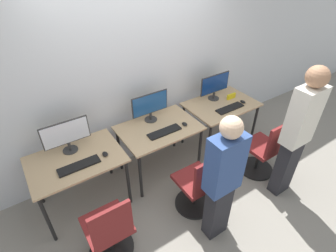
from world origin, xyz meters
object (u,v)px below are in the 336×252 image
Objects in this scene: keyboard_center at (164,132)px; monitor_right at (215,85)px; person_right at (298,131)px; mouse_left at (105,154)px; keyboard_right at (230,108)px; office_chair_center at (198,187)px; office_chair_right at (264,152)px; person_center at (223,179)px; keyboard_left at (79,166)px; office_chair_left at (110,233)px; mouse_right at (243,102)px; monitor_left at (66,135)px; mouse_center at (185,124)px; monitor_center at (150,106)px.

keyboard_center is 1.18m from monitor_right.
mouse_left is at bearing 150.63° from person_right.
monitor_right is 0.42m from keyboard_right.
office_chair_right is (1.15, -0.01, 0.00)m from office_chair_center.
office_chair_center is at bearing 85.26° from person_center.
keyboard_left is 2.49m from person_right.
office_chair_center is 2.00× the size of keyboard_right.
mouse_left is 0.10× the size of office_chair_right.
keyboard_right is at bearing -1.50° from mouse_left.
office_chair_left is 2.33m from keyboard_right.
keyboard_center is 0.86× the size of monitor_right.
monitor_left is at bearing 172.40° from mouse_right.
person_center is (0.79, -1.08, 0.09)m from mouse_left.
office_chair_left is at bearing -165.05° from mouse_right.
keyboard_center is (1.11, -0.31, -0.22)m from monitor_left.
keyboard_center is 0.26× the size of person_right.
office_chair_left is at bearing 179.13° from office_chair_center.
office_chair_center is at bearing -148.69° from keyboard_right.
office_chair_right is at bearing -86.78° from monitor_right.
monitor_right is (2.21, 1.01, 0.60)m from office_chair_left.
person_right reaches higher than monitor_right.
mouse_left is 2.20m from mouse_right.
monitor_left reaches higher than office_chair_left.
person_center reaches higher than mouse_right.
person_right reaches higher than keyboard_left.
keyboard_right is (1.09, 0.66, 0.38)m from office_chair_center.
monitor_left is 2.64m from person_right.
person_center is at bearing -106.95° from mouse_center.
office_chair_center is at bearing 179.58° from office_chair_right.
mouse_right is at bearing -14.76° from monitor_center.
monitor_right is 1.40m from person_right.
monitor_center is at bearing 91.14° from office_chair_center.
monitor_center is at bearing 128.39° from person_right.
monitor_right is 0.58× the size of office_chair_right.
office_chair_left is 2.27m from office_chair_right.
mouse_center is 0.06× the size of person_center.
keyboard_right is 5.05× the size of mouse_right.
keyboard_center is (1.11, 0.01, 0.00)m from keyboard_left.
office_chair_left is 1.12m from office_chair_center.
person_right is at bearing -104.20° from mouse_right.
office_chair_center is (1.13, -0.70, -0.38)m from keyboard_left.
keyboard_center is 1.58m from person_right.
person_center reaches higher than monitor_center.
monitor_center is at bearing 90.00° from keyboard_center.
keyboard_center is (0.80, -0.01, -0.01)m from mouse_left.
mouse_left is at bearing -157.14° from monitor_center.
person_right is at bearing -29.37° from mouse_left.
person_right reaches higher than keyboard_right.
keyboard_center is 0.29× the size of person_center.
person_right is at bearing -96.10° from office_chair_right.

